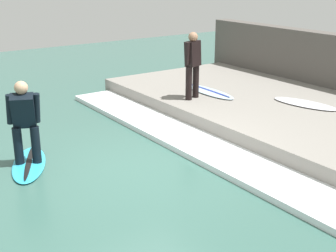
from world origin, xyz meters
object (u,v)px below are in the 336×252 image
at_px(surfer_riding, 24,118).
at_px(surfboard_riding, 29,164).
at_px(surfboard_spare, 305,104).
at_px(surfboard_waiting_near, 210,92).
at_px(surfer_waiting_near, 193,62).

bearing_deg(surfer_riding, surfboard_riding, 153.43).
bearing_deg(surfboard_spare, surfboard_waiting_near, 117.67).
bearing_deg(surfer_waiting_near, surfboard_waiting_near, 13.91).
xyz_separation_m(surfer_riding, surfboard_spare, (6.31, -1.15, -0.49)).
bearing_deg(surfboard_waiting_near, surfboard_spare, -62.33).
height_order(surfboard_riding, surfboard_waiting_near, surfboard_waiting_near).
xyz_separation_m(surfer_waiting_near, surfboard_waiting_near, (0.71, 0.18, -0.89)).
xyz_separation_m(surfboard_waiting_near, surfboard_spare, (1.13, -2.16, -0.00)).
bearing_deg(surfer_waiting_near, surfer_riding, -169.42).
distance_m(surfboard_riding, surfer_riding, 0.89).
relative_size(surfboard_waiting_near, surfboard_spare, 1.08).
bearing_deg(surfer_riding, surfboard_waiting_near, 11.05).
distance_m(surfer_waiting_near, surfboard_spare, 2.85).
xyz_separation_m(surfboard_riding, surfer_waiting_near, (4.46, 0.83, 1.29)).
relative_size(surfer_riding, surfboard_spare, 0.91).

